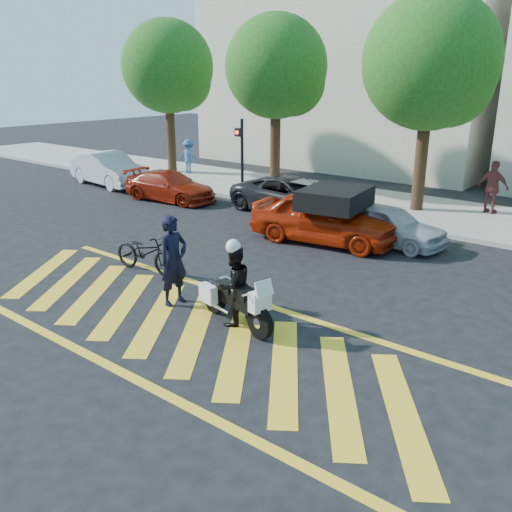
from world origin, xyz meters
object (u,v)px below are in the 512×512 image
Objects in this scene: officer_moto at (234,286)px; parked_mid_right at (388,225)px; bicycle at (146,252)px; parked_left at (170,186)px; red_convertible at (324,218)px; parked_mid_left at (292,195)px; police_motorcycle at (235,300)px; officer_bike at (173,260)px; parked_far_left at (109,169)px.

parked_mid_right is (-0.02, 7.04, -0.23)m from officer_moto.
officer_moto is (3.80, -0.92, 0.31)m from bicycle.
parked_left is (-9.50, 7.04, -0.25)m from officer_moto.
red_convertible is 1.90m from parked_mid_right.
police_motorcycle is at bearing -150.22° from parked_mid_left.
officer_bike is 0.43× the size of parked_mid_left.
parked_left is at bearing 107.29° from parked_mid_left.
officer_moto is 0.35× the size of parked_mid_left.
parked_mid_left reaches higher than bicycle.
parked_left is (-7.90, 1.04, -0.18)m from red_convertible.
parked_left is at bearing -113.59° from officer_moto.
parked_far_left is at bearing 93.74° from parked_mid_right.
officer_bike reaches higher than officer_moto.
officer_moto reaches higher than bicycle.
bicycle is 0.44× the size of parked_far_left.
police_motorcycle is at bearing -108.82° from bicycle.
parked_mid_right is (4.46, -1.40, -0.06)m from parked_mid_left.
officer_moto is 15.89m from parked_far_left.
police_motorcycle is 0.48× the size of parked_far_left.
officer_moto is (-0.02, -0.01, 0.30)m from police_motorcycle.
police_motorcycle is 15.91m from parked_far_left.
red_convertible is at bearing -128.61° from parked_mid_left.
officer_moto is at bearing -108.99° from bicycle.
police_motorcycle is 7.03m from parked_mid_right.
parked_mid_left is (-0.68, 7.52, 0.13)m from bicycle.
officer_bike is 1.21× the size of officer_moto.
parked_mid_left is at bearing -139.11° from officer_moto.
officer_moto is 6.21m from red_convertible.
parked_mid_right is at bearing -95.61° from parked_left.
parked_mid_left is (-2.77, 8.47, -0.35)m from officer_bike.
officer_moto is (1.71, 0.03, -0.18)m from officer_bike.
parked_mid_left is at bearing -77.86° from parked_far_left.
officer_bike is 14.42m from parked_far_left.
red_convertible is (-1.62, 5.99, 0.24)m from police_motorcycle.
parked_left is at bearing 37.57° from bicycle.
officer_moto reaches higher than red_convertible.
parked_mid_right is at bearing -37.07° from bicycle.
officer_moto is at bearing -132.14° from parked_left.
red_convertible is (-1.60, 6.00, -0.07)m from officer_moto.
police_motorcycle is 1.31× the size of officer_moto.
bicycle is at bearing -116.28° from parked_far_left.
parked_mid_left reaches higher than parked_mid_right.
bicycle is at bearing 153.84° from parked_mid_right.
bicycle is 12.15m from parked_far_left.
red_convertible is at bearing 118.06° from police_motorcycle.
parked_mid_right is (9.48, 0.00, 0.02)m from parked_left.
officer_bike reaches higher than police_motorcycle.
officer_bike is at bearing -114.98° from parked_far_left.
parked_mid_left is at bearing -80.04° from parked_left.
parked_mid_left is 4.67m from parked_mid_right.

